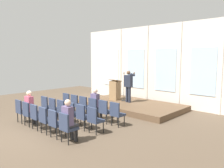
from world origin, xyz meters
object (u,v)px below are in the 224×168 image
object	(u,v)px
audience_r0_c3	(96,102)
chair_r2_c1	(29,112)
chair_r2_c2	(37,115)
chair_r0_c0	(68,102)
chair_r2_c0	(22,110)
chair_r0_c5	(117,113)
chair_r2_c4	(56,122)
chair_r1_c1	(55,107)
chair_r0_c1	(76,103)
chair_r0_c4	(105,110)
chair_r1_c2	(63,110)
chair_r2_c3	(46,118)
chair_r0_c2	(85,105)
chair_r1_c0	(47,105)
chair_r1_c5	(94,118)
chair_r1_c4	(83,115)
mic_stand	(124,95)
chair_r0_c3	(95,108)
chair_r1_c3	(73,112)
lectern	(115,90)
speaker	(128,84)
audience_r2_c1	(31,106)
chair_r2_c5	(67,126)
audience_r2_c5	(69,119)

from	to	relation	value
audience_r0_c3	chair_r2_c1	world-z (taller)	audience_r0_c3
chair_r2_c2	chair_r2_c1	bearing A→B (deg)	180.00
chair_r0_c0	chair_r2_c0	bearing A→B (deg)	-90.00
chair_r0_c5	chair_r2_c4	world-z (taller)	same
chair_r1_c1	chair_r0_c5	bearing A→B (deg)	24.59
chair_r2_c2	chair_r0_c1	bearing A→B (deg)	105.28
chair_r0_c4	chair_r2_c1	bearing A→B (deg)	-129.33
chair_r1_c2	chair_r2_c0	bearing A→B (deg)	-137.53
chair_r1_c1	chair_r2_c3	size ratio (longest dim) A/B	1.00
chair_r0_c2	chair_r1_c0	distance (m)	1.68
chair_r1_c0	chair_r1_c5	distance (m)	3.10
chair_r1_c2	chair_r1_c4	xyz separation A→B (m)	(1.24, 0.00, 0.00)
mic_stand	chair_r0_c3	bearing A→B (deg)	-72.92
chair_r0_c0	chair_r0_c2	world-z (taller)	same
chair_r1_c1	chair_r2_c1	size ratio (longest dim) A/B	1.00
chair_r1_c3	chair_r1_c1	bearing A→B (deg)	180.00
lectern	chair_r1_c1	xyz separation A→B (m)	(0.25, -4.02, -0.29)
chair_r2_c0	chair_r0_c3	bearing A→B (deg)	50.67
chair_r1_c3	chair_r2_c4	bearing A→B (deg)	-61.36
chair_r0_c2	chair_r0_c4	bearing A→B (deg)	0.00
chair_r1_c0	chair_r1_c5	xyz separation A→B (m)	(3.10, 0.00, 0.00)
speaker	lectern	xyz separation A→B (m)	(-1.00, 0.04, -0.42)
chair_r0_c4	speaker	bearing A→B (deg)	111.22
audience_r0_c3	chair_r2_c1	bearing A→B (deg)	-117.81
chair_r1_c4	audience_r2_c1	size ratio (longest dim) A/B	0.69
chair_r1_c4	chair_r2_c1	bearing A→B (deg)	-148.61
chair_r0_c4	chair_r0_c0	bearing A→B (deg)	180.00
mic_stand	chair_r2_c3	size ratio (longest dim) A/B	1.65
chair_r2_c0	audience_r2_c1	size ratio (longest dim) A/B	0.69
chair_r0_c0	chair_r0_c5	world-z (taller)	same
chair_r0_c4	chair_r2_c3	bearing A→B (deg)	-105.28
chair_r2_c0	chair_r2_c5	distance (m)	3.10
chair_r0_c5	chair_r2_c1	bearing A→B (deg)	-137.53
lectern	chair_r0_c4	bearing A→B (deg)	-53.95
chair_r0_c2	chair_r2_c0	world-z (taller)	same
chair_r0_c3	chair_r2_c2	world-z (taller)	same
chair_r0_c2	chair_r0_c4	world-z (taller)	same
mic_stand	chair_r2_c4	bearing A→B (deg)	-73.69
mic_stand	chair_r2_c1	size ratio (longest dim) A/B	1.65
chair_r2_c2	chair_r0_c4	bearing A→B (deg)	61.36
audience_r0_c3	chair_r2_c1	size ratio (longest dim) A/B	1.42
chair_r0_c0	chair_r1_c2	world-z (taller)	same
chair_r0_c4	chair_r1_c1	size ratio (longest dim) A/B	1.00
chair_r1_c3	audience_r2_c5	bearing A→B (deg)	-40.40
chair_r2_c0	chair_r2_c5	xyz separation A→B (m)	(3.10, 0.00, 0.00)
chair_r0_c4	chair_r0_c5	size ratio (longest dim) A/B	1.00
chair_r1_c1	audience_r2_c1	distance (m)	1.08
chair_r0_c4	lectern	bearing A→B (deg)	126.05
lectern	chair_r0_c2	world-z (taller)	lectern
audience_r0_c3	chair_r2_c2	xyz separation A→B (m)	(-0.62, -2.35, -0.20)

